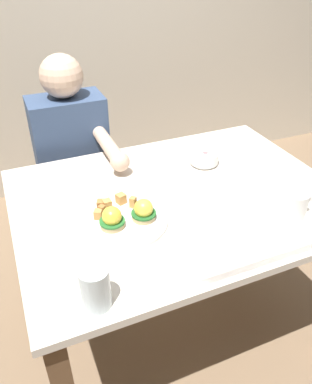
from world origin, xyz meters
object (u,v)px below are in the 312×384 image
object	(u,v)px
dining_table	(178,218)
diner_person	(74,159)
fork	(247,153)
water_glass_near	(96,290)
eggs_benedict_plate	(126,218)
coffee_mug	(296,204)
fruit_bowl	(204,158)

from	to	relation	value
dining_table	diner_person	bearing A→B (deg)	114.11
fork	water_glass_near	world-z (taller)	water_glass_near
dining_table	water_glass_near	bearing A→B (deg)	-138.33
eggs_benedict_plate	water_glass_near	size ratio (longest dim) A/B	2.20
water_glass_near	diner_person	bearing A→B (deg)	81.19
fork	diner_person	distance (m)	0.82
eggs_benedict_plate	diner_person	distance (m)	0.69
dining_table	water_glass_near	xyz separation A→B (m)	(-0.42, -0.37, 0.16)
coffee_mug	diner_person	world-z (taller)	diner_person
fork	water_glass_near	xyz separation A→B (m)	(-0.85, -0.56, 0.05)
dining_table	water_glass_near	world-z (taller)	water_glass_near
dining_table	eggs_benedict_plate	size ratio (longest dim) A/B	4.44
dining_table	water_glass_near	distance (m)	0.58
eggs_benedict_plate	water_glass_near	world-z (taller)	water_glass_near
dining_table	fruit_bowl	distance (m)	0.30
dining_table	fork	world-z (taller)	fork
water_glass_near	fork	bearing A→B (deg)	33.28
dining_table	coffee_mug	world-z (taller)	coffee_mug
diner_person	water_glass_near	bearing A→B (deg)	-98.81
coffee_mug	water_glass_near	distance (m)	0.74
water_glass_near	diner_person	distance (m)	1.00
diner_person	eggs_benedict_plate	bearing A→B (deg)	-87.21
fruit_bowl	diner_person	distance (m)	0.65
dining_table	eggs_benedict_plate	world-z (taller)	eggs_benedict_plate
eggs_benedict_plate	fruit_bowl	size ratio (longest dim) A/B	2.25
fork	diner_person	xyz separation A→B (m)	(-0.69, 0.42, -0.09)
eggs_benedict_plate	diner_person	size ratio (longest dim) A/B	0.24
eggs_benedict_plate	fruit_bowl	distance (m)	0.51
coffee_mug	water_glass_near	world-z (taller)	water_glass_near
coffee_mug	fork	world-z (taller)	coffee_mug
eggs_benedict_plate	diner_person	xyz separation A→B (m)	(-0.03, 0.68, -0.11)
dining_table	fruit_bowl	size ratio (longest dim) A/B	10.00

